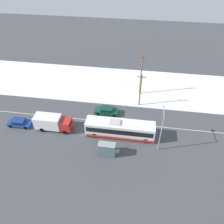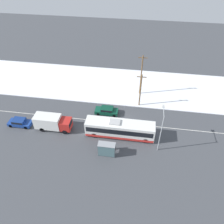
% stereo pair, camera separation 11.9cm
% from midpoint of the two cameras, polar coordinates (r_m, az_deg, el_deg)
% --- Properties ---
extents(ground_plane, '(120.00, 120.00, 0.00)m').
position_cam_midpoint_polar(ground_plane, '(40.97, 3.48, -3.01)').
color(ground_plane, '#424449').
extents(snow_lot, '(80.00, 14.76, 0.12)m').
position_cam_midpoint_polar(snow_lot, '(50.78, 4.88, 6.76)').
color(snow_lot, white).
rests_on(snow_lot, ground_plane).
extents(lane_marking_center, '(60.00, 0.12, 0.00)m').
position_cam_midpoint_polar(lane_marking_center, '(40.97, 3.48, -3.01)').
color(lane_marking_center, silver).
rests_on(lane_marking_center, ground_plane).
extents(city_bus, '(11.84, 2.57, 3.19)m').
position_cam_midpoint_polar(city_bus, '(37.70, 2.00, -4.42)').
color(city_bus, white).
rests_on(city_bus, ground_plane).
extents(box_truck, '(6.54, 2.30, 2.84)m').
position_cam_midpoint_polar(box_truck, '(40.30, -15.42, -2.58)').
color(box_truck, silver).
rests_on(box_truck, ground_plane).
extents(sedan_car, '(4.46, 1.80, 1.47)m').
position_cam_midpoint_polar(sedan_car, '(42.51, -1.48, 0.43)').
color(sedan_car, '#0F4733').
rests_on(sedan_car, ground_plane).
extents(parked_car_near_truck, '(4.24, 1.80, 1.39)m').
position_cam_midpoint_polar(parked_car_near_truck, '(43.48, -23.08, -2.50)').
color(parked_car_near_truck, navy).
rests_on(parked_car_near_truck, ground_plane).
extents(pedestrian_at_stop, '(0.64, 0.28, 1.78)m').
position_cam_midpoint_polar(pedestrian_at_stop, '(35.78, 0.03, -8.68)').
color(pedestrian_at_stop, '#23232D').
rests_on(pedestrian_at_stop, ground_plane).
extents(bus_shelter, '(2.76, 1.20, 2.40)m').
position_cam_midpoint_polar(bus_shelter, '(34.58, -1.50, -9.54)').
color(bus_shelter, gray).
rests_on(bus_shelter, ground_plane).
extents(streetlamp, '(0.36, 3.10, 7.34)m').
position_cam_midpoint_polar(streetlamp, '(34.42, 12.72, -3.74)').
color(streetlamp, '#9EA3A8').
rests_on(streetlamp, ground_plane).
extents(utility_pole_roadside, '(1.80, 0.24, 7.27)m').
position_cam_midpoint_polar(utility_pole_roadside, '(43.06, 7.34, 5.72)').
color(utility_pole_roadside, brown).
rests_on(utility_pole_roadside, ground_plane).
extents(utility_pole_snowlot, '(1.80, 0.24, 9.11)m').
position_cam_midpoint_polar(utility_pole_snowlot, '(46.04, 7.52, 9.58)').
color(utility_pole_snowlot, brown).
rests_on(utility_pole_snowlot, ground_plane).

